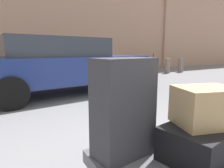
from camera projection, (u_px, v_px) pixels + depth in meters
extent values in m
cube|color=tan|center=(218.00, 12.00, 15.40)|extent=(12.00, 1.00, 8.29)
cube|color=#4C4C51|center=(187.00, 158.00, 1.50)|extent=(1.39, 0.84, 0.10)
cylinder|color=black|center=(195.00, 148.00, 2.01)|extent=(0.24, 0.06, 0.24)
cube|color=black|center=(203.00, 140.00, 1.43)|extent=(0.70, 0.50, 0.24)
cube|color=#2D2D33|center=(123.00, 108.00, 1.41)|extent=(0.46, 0.31, 0.72)
cube|color=#9E7F56|center=(206.00, 106.00, 1.38)|extent=(0.48, 0.41, 0.27)
cube|color=navy|center=(65.00, 69.00, 5.09)|extent=(4.47, 2.26, 0.64)
cube|color=#2D333D|center=(55.00, 47.00, 4.85)|extent=(2.57, 1.84, 0.46)
cylinder|color=black|center=(96.00, 74.00, 6.63)|extent=(0.66, 0.29, 0.64)
cylinder|color=black|center=(128.00, 80.00, 5.26)|extent=(0.66, 0.29, 0.64)
cylinder|color=black|center=(1.00, 82.00, 5.02)|extent=(0.66, 0.29, 0.64)
cylinder|color=black|center=(11.00, 93.00, 3.65)|extent=(0.66, 0.29, 0.64)
torus|color=black|center=(143.00, 64.00, 10.65)|extent=(0.71, 0.27, 0.72)
torus|color=black|center=(154.00, 64.00, 11.39)|extent=(0.71, 0.27, 0.72)
cylinder|color=maroon|center=(149.00, 60.00, 10.99)|extent=(0.97, 0.34, 0.04)
cylinder|color=maroon|center=(147.00, 58.00, 10.82)|extent=(0.05, 0.05, 0.30)
cylinder|color=maroon|center=(153.00, 57.00, 11.27)|extent=(0.05, 0.05, 0.40)
cylinder|color=#72665B|center=(113.00, 69.00, 8.18)|extent=(0.27, 0.27, 0.72)
cylinder|color=#72665B|center=(138.00, 67.00, 8.80)|extent=(0.27, 0.27, 0.72)
cylinder|color=#72665B|center=(167.00, 66.00, 9.65)|extent=(0.27, 0.27, 0.72)
cylinder|color=#72665B|center=(181.00, 65.00, 10.11)|extent=(0.27, 0.27, 0.72)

